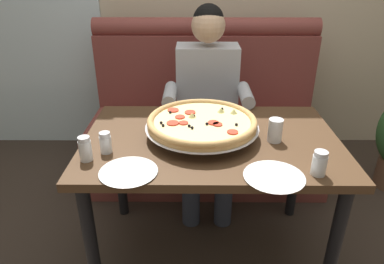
{
  "coord_description": "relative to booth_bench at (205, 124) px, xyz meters",
  "views": [
    {
      "loc": [
        -0.08,
        -1.53,
        1.51
      ],
      "look_at": [
        -0.09,
        -0.01,
        0.76
      ],
      "focal_mm": 32.97,
      "sensor_mm": 36.0,
      "label": 1
    }
  ],
  "objects": [
    {
      "name": "pizza",
      "position": [
        -0.05,
        -0.86,
        0.41
      ],
      "size": [
        0.55,
        0.55,
        0.11
      ],
      "color": "silver",
      "rests_on": "dining_table"
    },
    {
      "name": "plate_near_left",
      "position": [
        0.24,
        -1.22,
        0.34
      ],
      "size": [
        0.25,
        0.25,
        0.02
      ],
      "color": "white",
      "rests_on": "dining_table"
    },
    {
      "name": "patio_chair",
      "position": [
        -1.44,
        1.19,
        0.13
      ],
      "size": [
        0.4,
        0.4,
        0.86
      ],
      "color": "black",
      "rests_on": "ground_plane"
    },
    {
      "name": "shaker_parmesan",
      "position": [
        -0.55,
        -1.09,
        0.38
      ],
      "size": [
        0.05,
        0.05,
        0.11
      ],
      "color": "white",
      "rests_on": "dining_table"
    },
    {
      "name": "diner_main",
      "position": [
        -0.0,
        -0.27,
        0.31
      ],
      "size": [
        0.54,
        0.64,
        1.27
      ],
      "color": "#2D3342",
      "rests_on": "ground_plane"
    },
    {
      "name": "shaker_oregano",
      "position": [
        0.42,
        -1.19,
        0.38
      ],
      "size": [
        0.06,
        0.06,
        0.1
      ],
      "color": "white",
      "rests_on": "dining_table"
    },
    {
      "name": "shaker_pepper_flakes",
      "position": [
        -0.48,
        -1.02,
        0.37
      ],
      "size": [
        0.05,
        0.05,
        0.1
      ],
      "color": "white",
      "rests_on": "dining_table"
    },
    {
      "name": "dining_table",
      "position": [
        0.0,
        -0.87,
        0.24
      ],
      "size": [
        1.23,
        0.81,
        0.73
      ],
      "color": "#4C331E",
      "rests_on": "ground_plane"
    },
    {
      "name": "drinking_glass",
      "position": [
        0.3,
        -0.9,
        0.38
      ],
      "size": [
        0.07,
        0.07,
        0.11
      ],
      "color": "silver",
      "rests_on": "dining_table"
    },
    {
      "name": "ground_plane",
      "position": [
        0.0,
        -0.87,
        -0.4
      ],
      "size": [
        16.0,
        16.0,
        0.0
      ],
      "primitive_type": "plane",
      "color": "#382D26"
    },
    {
      "name": "plate_near_right",
      "position": [
        -0.35,
        -1.19,
        0.34
      ],
      "size": [
        0.24,
        0.24,
        0.02
      ],
      "color": "white",
      "rests_on": "dining_table"
    },
    {
      "name": "booth_bench",
      "position": [
        0.0,
        0.0,
        0.0
      ],
      "size": [
        1.66,
        0.78,
        1.13
      ],
      "color": "brown",
      "rests_on": "ground_plane"
    }
  ]
}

